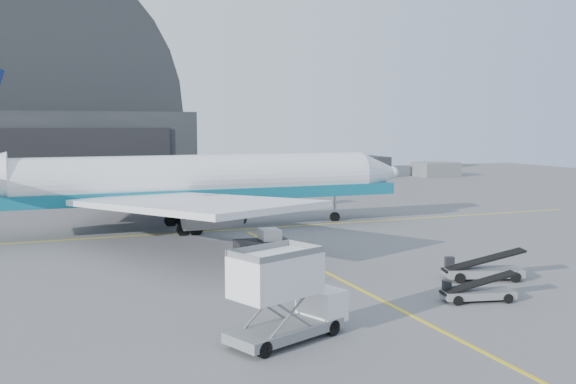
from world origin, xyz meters
name	(u,v)px	position (x,y,z in m)	size (l,w,h in m)	color
ground	(328,273)	(0.00, 0.00, 0.00)	(200.00, 200.00, 0.00)	#565659
taxi_lines	(267,242)	(0.00, 12.67, 0.01)	(80.00, 42.12, 0.02)	gold
hangar	(11,129)	(-22.00, 64.95, 9.54)	(50.00, 28.30, 28.00)	black
distant_bldg_a	(350,177)	(38.00, 72.00, 0.00)	(14.00, 8.00, 4.00)	black
distant_bldg_b	(435,176)	(55.00, 68.00, 0.00)	(8.00, 6.00, 2.80)	slate
airliner	(181,182)	(-5.56, 21.51, 4.71)	(47.98, 46.52, 16.84)	white
catering_truck	(284,297)	(-7.79, -11.96, 2.15)	(6.57, 4.44, 4.25)	slate
pushback_tug	(264,244)	(-1.87, 8.09, 0.74)	(4.36, 2.70, 1.96)	black
belt_loader_a	(477,292)	(5.07, -9.60, 0.52)	(4.51, 2.32, 1.68)	slate
belt_loader_b	(482,270)	(8.65, -5.46, 0.63)	(5.46, 3.17, 2.05)	slate
traffic_cone	(315,277)	(-1.82, -1.92, 0.28)	(0.40, 0.40, 0.58)	#F55207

